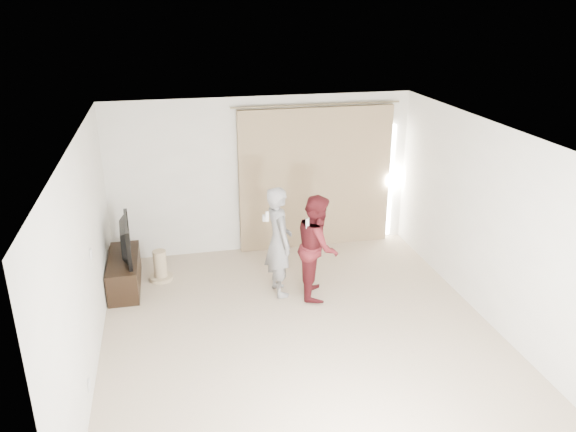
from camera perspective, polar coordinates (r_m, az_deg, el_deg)
The scene contains 10 objects.
floor at distance 7.39m, azimuth 1.34°, elevation -11.81°, with size 5.50×5.50×0.00m, color #C4AD93.
wall_back at distance 9.30m, azimuth -2.64°, elevation 4.15°, with size 5.00×0.04×2.60m, color white.
wall_left at distance 6.68m, azimuth -19.95°, elevation -4.28°, with size 0.04×5.50×2.60m.
ceiling at distance 6.36m, azimuth 1.54°, elevation 8.22°, with size 5.00×5.50×0.01m, color white.
curtain at distance 9.45m, azimuth 2.92°, elevation 3.83°, with size 2.80×0.11×2.46m.
tv_console at distance 8.70m, azimuth -16.28°, elevation -5.51°, with size 0.43×1.24×0.48m, color black.
tv at distance 8.49m, azimuth -16.65°, elevation -2.32°, with size 1.01×0.13×0.58m, color black.
scratching_post at distance 8.80m, azimuth -12.82°, elevation -5.17°, with size 0.36×0.36×0.48m.
person_man at distance 7.97m, azimuth -0.94°, elevation -2.59°, with size 0.46×0.64×1.62m.
person_woman at distance 7.96m, azimuth 3.01°, elevation -3.08°, with size 0.72×0.84×1.52m.
Camera 1 is at (-1.51, -6.01, 4.04)m, focal length 35.00 mm.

